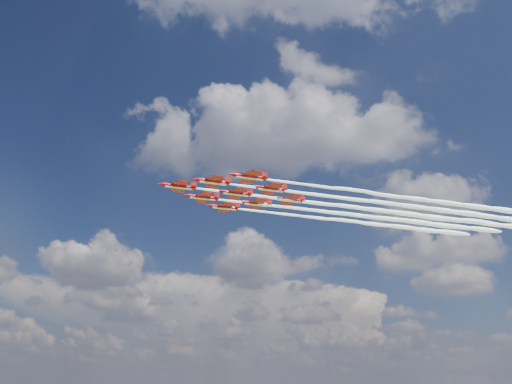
# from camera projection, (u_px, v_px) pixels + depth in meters

# --- Properties ---
(jet_lead) EXTENTS (84.02, 51.83, 2.97)m
(jet_lead) POSITION_uv_depth(u_px,v_px,m) (312.00, 202.00, 164.18)
(jet_lead) COLOR #A2090E
(jet_row2_port) EXTENTS (84.02, 51.83, 2.97)m
(jet_row2_port) POSITION_uv_depth(u_px,v_px,m) (347.00, 198.00, 160.77)
(jet_row2_port) COLOR #A2090E
(jet_row2_starb) EXTENTS (84.02, 51.83, 2.97)m
(jet_row2_starb) POSITION_uv_depth(u_px,v_px,m) (328.00, 212.00, 172.97)
(jet_row2_starb) COLOR #A2090E
(jet_row3_port) EXTENTS (84.02, 51.83, 2.97)m
(jet_row3_port) POSITION_uv_depth(u_px,v_px,m) (383.00, 194.00, 157.37)
(jet_row3_port) COLOR #A2090E
(jet_row3_centre) EXTENTS (84.02, 51.83, 2.97)m
(jet_row3_centre) POSITION_uv_depth(u_px,v_px,m) (361.00, 208.00, 169.56)
(jet_row3_centre) COLOR #A2090E
(jet_row3_starb) EXTENTS (84.02, 51.83, 2.97)m
(jet_row3_starb) POSITION_uv_depth(u_px,v_px,m) (342.00, 220.00, 181.76)
(jet_row3_starb) COLOR #A2090E
(jet_row4_port) EXTENTS (84.02, 51.83, 2.97)m
(jet_row4_port) POSITION_uv_depth(u_px,v_px,m) (395.00, 205.00, 166.16)
(jet_row4_port) COLOR #A2090E
(jet_row4_starb) EXTENTS (84.02, 51.83, 2.97)m
(jet_row4_starb) POSITION_uv_depth(u_px,v_px,m) (373.00, 217.00, 178.35)
(jet_row4_starb) COLOR #A2090E
(jet_tail) EXTENTS (84.02, 51.83, 2.97)m
(jet_tail) POSITION_uv_depth(u_px,v_px,m) (406.00, 214.00, 174.94)
(jet_tail) COLOR #A2090E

